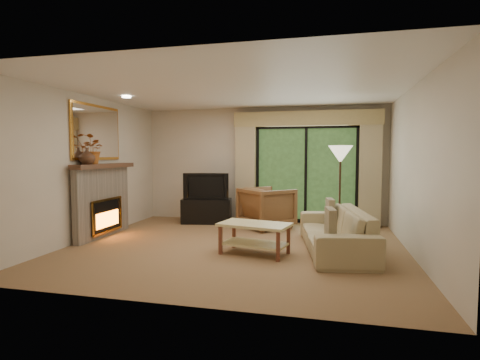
% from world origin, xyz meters
% --- Properties ---
extents(floor, '(5.50, 5.50, 0.00)m').
position_xyz_m(floor, '(0.00, 0.00, 0.00)').
color(floor, olive).
rests_on(floor, ground).
extents(ceiling, '(5.50, 5.50, 0.00)m').
position_xyz_m(ceiling, '(0.00, 0.00, 2.60)').
color(ceiling, white).
rests_on(ceiling, ground).
extents(wall_back, '(5.00, 0.00, 5.00)m').
position_xyz_m(wall_back, '(0.00, 2.50, 1.30)').
color(wall_back, beige).
rests_on(wall_back, ground).
extents(wall_front, '(5.00, 0.00, 5.00)m').
position_xyz_m(wall_front, '(0.00, -2.50, 1.30)').
color(wall_front, beige).
rests_on(wall_front, ground).
extents(wall_left, '(0.00, 5.00, 5.00)m').
position_xyz_m(wall_left, '(-2.75, 0.00, 1.30)').
color(wall_left, beige).
rests_on(wall_left, ground).
extents(wall_right, '(0.00, 5.00, 5.00)m').
position_xyz_m(wall_right, '(2.75, 0.00, 1.30)').
color(wall_right, beige).
rests_on(wall_right, ground).
extents(fireplace, '(0.24, 1.70, 1.37)m').
position_xyz_m(fireplace, '(-2.63, 0.20, 0.69)').
color(fireplace, slate).
rests_on(fireplace, floor).
extents(mirror, '(0.07, 1.45, 1.02)m').
position_xyz_m(mirror, '(-2.71, 0.20, 1.95)').
color(mirror, gold).
rests_on(mirror, wall_left).
extents(sliding_door, '(2.26, 0.10, 2.16)m').
position_xyz_m(sliding_door, '(1.00, 2.45, 1.10)').
color(sliding_door, black).
rests_on(sliding_door, floor).
extents(curtain_left, '(0.45, 0.18, 2.35)m').
position_xyz_m(curtain_left, '(-0.35, 2.34, 1.20)').
color(curtain_left, tan).
rests_on(curtain_left, floor).
extents(curtain_right, '(0.45, 0.18, 2.35)m').
position_xyz_m(curtain_right, '(2.35, 2.34, 1.20)').
color(curtain_right, tan).
rests_on(curtain_right, floor).
extents(cornice, '(3.20, 0.24, 0.32)m').
position_xyz_m(cornice, '(1.00, 2.36, 2.32)').
color(cornice, tan).
rests_on(cornice, wall_back).
extents(media_console, '(1.16, 0.68, 0.55)m').
position_xyz_m(media_console, '(-1.16, 1.95, 0.27)').
color(media_console, black).
rests_on(media_console, floor).
extents(tv, '(1.02, 0.31, 0.58)m').
position_xyz_m(tv, '(-1.16, 1.95, 0.84)').
color(tv, black).
rests_on(tv, media_console).
extents(armchair, '(1.32, 1.32, 0.86)m').
position_xyz_m(armchair, '(0.24, 1.69, 0.43)').
color(armchair, brown).
rests_on(armchair, floor).
extents(sofa, '(1.25, 2.40, 0.67)m').
position_xyz_m(sofa, '(1.61, 0.11, 0.33)').
color(sofa, tan).
rests_on(sofa, floor).
extents(pillow_near, '(0.18, 0.43, 0.42)m').
position_xyz_m(pillow_near, '(1.53, -0.55, 0.57)').
color(pillow_near, '#4D4026').
rests_on(pillow_near, sofa).
extents(pillow_far, '(0.17, 0.41, 0.40)m').
position_xyz_m(pillow_far, '(1.53, 0.76, 0.56)').
color(pillow_far, '#4D4026').
rests_on(pillow_far, sofa).
extents(coffee_table, '(1.17, 0.80, 0.48)m').
position_xyz_m(coffee_table, '(0.39, -0.37, 0.24)').
color(coffee_table, '#D9C787').
rests_on(coffee_table, floor).
extents(floor_lamp, '(0.50, 0.50, 1.71)m').
position_xyz_m(floor_lamp, '(1.71, 1.40, 0.86)').
color(floor_lamp, '#FFF7CC').
rests_on(floor_lamp, floor).
extents(vase, '(0.29, 0.29, 0.29)m').
position_xyz_m(vase, '(-2.61, -0.26, 1.52)').
color(vase, '#472C1D').
rests_on(vase, fireplace).
extents(branches, '(0.59, 0.55, 0.53)m').
position_xyz_m(branches, '(-2.61, -0.10, 1.64)').
color(branches, '#954E1B').
rests_on(branches, fireplace).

